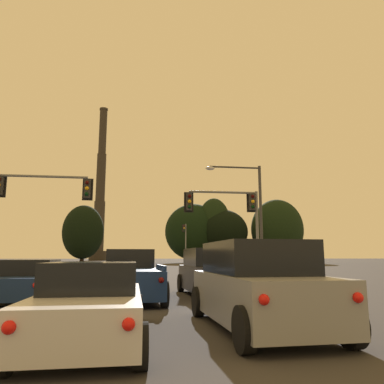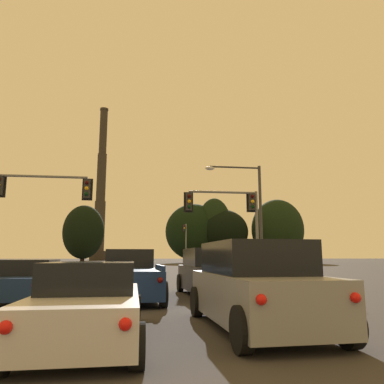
% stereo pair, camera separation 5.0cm
% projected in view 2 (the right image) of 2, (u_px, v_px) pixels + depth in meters
% --- Properties ---
extents(sedan_left_lane_front, '(2.12, 4.75, 1.43)m').
position_uv_depth(sedan_left_lane_front, '(29.00, 281.00, 13.44)').
color(sedan_left_lane_front, navy).
rests_on(sedan_left_lane_front, ground_plane).
extents(sedan_center_lane_second, '(2.05, 4.73, 1.43)m').
position_uv_depth(sedan_center_lane_second, '(89.00, 304.00, 6.97)').
color(sedan_center_lane_second, silver).
rests_on(sedan_center_lane_second, ground_plane).
extents(suv_right_lane_front, '(2.32, 4.98, 1.86)m').
position_uv_depth(suv_right_lane_front, '(211.00, 273.00, 15.02)').
color(suv_right_lane_front, '#232328').
rests_on(suv_right_lane_front, ground_plane).
extents(suv_right_lane_second, '(2.29, 4.97, 1.86)m').
position_uv_depth(suv_right_lane_second, '(255.00, 286.00, 8.13)').
color(suv_right_lane_second, gray).
rests_on(suv_right_lane_second, ground_plane).
extents(pickup_truck_center_lane_front, '(2.42, 5.58, 1.82)m').
position_uv_depth(pickup_truck_center_lane_front, '(130.00, 277.00, 13.72)').
color(pickup_truck_center_lane_front, navy).
rests_on(pickup_truck_center_lane_front, ground_plane).
extents(traffic_light_overhead_left, '(5.40, 0.50, 6.00)m').
position_uv_depth(traffic_light_overhead_left, '(26.00, 200.00, 20.30)').
color(traffic_light_overhead_left, slate).
rests_on(traffic_light_overhead_left, ground_plane).
extents(traffic_light_overhead_right, '(4.73, 0.50, 5.56)m').
position_uv_depth(traffic_light_overhead_right, '(233.00, 212.00, 22.97)').
color(traffic_light_overhead_right, slate).
rests_on(traffic_light_overhead_right, ground_plane).
extents(traffic_light_far_right, '(0.78, 0.50, 6.69)m').
position_uv_depth(traffic_light_far_right, '(185.00, 239.00, 59.25)').
color(traffic_light_far_right, slate).
rests_on(traffic_light_far_right, ground_plane).
extents(street_lamp, '(3.91, 0.36, 7.75)m').
position_uv_depth(street_lamp, '(251.00, 207.00, 25.43)').
color(street_lamp, '#38383A').
rests_on(street_lamp, ground_plane).
extents(smokestack, '(6.76, 6.76, 62.31)m').
position_uv_depth(smokestack, '(100.00, 199.00, 149.17)').
color(smokestack, '#2B2722').
rests_on(smokestack, ground_plane).
extents(treeline_far_right, '(12.28, 11.05, 12.85)m').
position_uv_depth(treeline_far_right, '(223.00, 232.00, 90.39)').
color(treeline_far_right, black).
rests_on(treeline_far_right, ground_plane).
extents(treeline_right_mid, '(9.14, 8.23, 13.05)m').
position_uv_depth(treeline_right_mid, '(84.00, 232.00, 84.12)').
color(treeline_right_mid, black).
rests_on(treeline_right_mid, ground_plane).
extents(treeline_far_left, '(13.88, 12.49, 14.41)m').
position_uv_depth(treeline_far_left, '(194.00, 232.00, 91.66)').
color(treeline_far_left, black).
rests_on(treeline_far_left, ground_plane).
extents(treeline_left_mid, '(8.56, 7.70, 15.64)m').
position_uv_depth(treeline_left_mid, '(214.00, 229.00, 90.37)').
color(treeline_left_mid, black).
rests_on(treeline_left_mid, ground_plane).
extents(treeline_center_right, '(12.93, 11.64, 15.64)m').
position_uv_depth(treeline_center_right, '(278.00, 230.00, 92.58)').
color(treeline_center_right, black).
rests_on(treeline_center_right, ground_plane).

